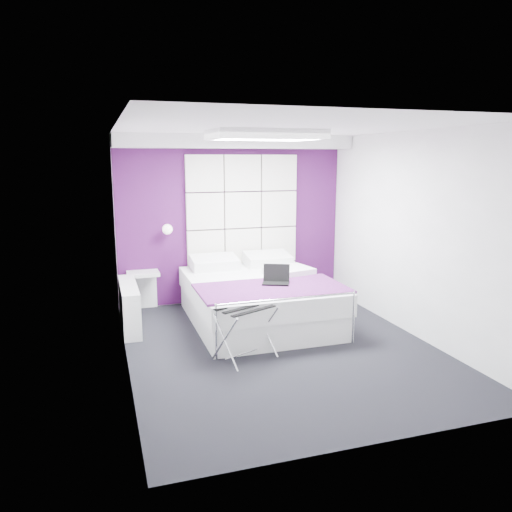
% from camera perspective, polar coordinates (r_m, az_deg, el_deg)
% --- Properties ---
extents(floor, '(4.40, 4.40, 0.00)m').
position_cam_1_polar(floor, '(6.18, 2.78, -10.34)').
color(floor, black).
rests_on(floor, ground).
extents(ceiling, '(4.40, 4.40, 0.00)m').
position_cam_1_polar(ceiling, '(5.76, 3.03, 14.50)').
color(ceiling, white).
rests_on(ceiling, wall_back).
extents(wall_back, '(3.60, 0.00, 3.60)m').
position_cam_1_polar(wall_back, '(7.90, -2.71, 4.15)').
color(wall_back, silver).
rests_on(wall_back, floor).
extents(wall_left, '(0.00, 4.40, 4.40)m').
position_cam_1_polar(wall_left, '(5.47, -15.05, 0.63)').
color(wall_left, silver).
rests_on(wall_left, floor).
extents(wall_right, '(0.00, 4.40, 4.40)m').
position_cam_1_polar(wall_right, '(6.67, 17.55, 2.34)').
color(wall_right, silver).
rests_on(wall_right, floor).
extents(accent_wall, '(3.58, 0.02, 2.58)m').
position_cam_1_polar(accent_wall, '(7.89, -2.69, 4.14)').
color(accent_wall, '#421045').
rests_on(accent_wall, wall_back).
extents(soffit, '(3.58, 0.50, 0.20)m').
position_cam_1_polar(soffit, '(7.61, -2.30, 12.94)').
color(soffit, white).
rests_on(soffit, wall_back).
extents(headboard, '(1.80, 0.08, 2.30)m').
position_cam_1_polar(headboard, '(7.90, -1.54, 3.21)').
color(headboard, silver).
rests_on(headboard, wall_back).
extents(skylight, '(1.36, 0.86, 0.12)m').
position_cam_1_polar(skylight, '(6.32, 1.05, 13.76)').
color(skylight, white).
rests_on(skylight, ceiling).
extents(wall_lamp, '(0.15, 0.15, 0.15)m').
position_cam_1_polar(wall_lamp, '(7.57, -10.14, 3.07)').
color(wall_lamp, white).
rests_on(wall_lamp, wall_back).
extents(radiator, '(0.22, 1.20, 0.60)m').
position_cam_1_polar(radiator, '(6.97, -14.27, -5.55)').
color(radiator, white).
rests_on(radiator, floor).
extents(bed, '(1.89, 2.28, 0.79)m').
position_cam_1_polar(bed, '(6.98, 0.17, -4.85)').
color(bed, white).
rests_on(bed, floor).
extents(nightstand, '(0.47, 0.36, 0.05)m').
position_cam_1_polar(nightstand, '(7.61, -12.80, -1.96)').
color(nightstand, white).
rests_on(nightstand, wall_back).
extents(luggage_rack, '(0.62, 0.46, 0.61)m').
position_cam_1_polar(luggage_rack, '(5.74, -1.26, -8.78)').
color(luggage_rack, silver).
rests_on(luggage_rack, floor).
extents(laptop, '(0.34, 0.25, 0.25)m').
position_cam_1_polar(laptop, '(6.55, 2.15, -2.60)').
color(laptop, black).
rests_on(laptop, bed).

